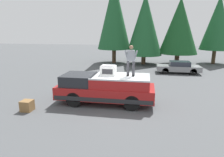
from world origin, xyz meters
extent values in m
plane|color=#4C4F51|center=(0.00, 0.00, 0.00)|extent=(90.00, 90.00, 0.00)
cube|color=maroon|center=(0.21, 0.72, 0.70)|extent=(2.00, 5.50, 0.70)
cube|color=#232326|center=(0.21, 0.72, 0.51)|extent=(2.01, 5.39, 0.24)
cube|color=black|center=(0.21, 2.23, 1.35)|extent=(1.84, 1.87, 0.60)
cube|color=maroon|center=(0.21, -0.16, 1.31)|extent=(1.92, 3.19, 0.52)
cube|color=#B7BABF|center=(0.21, -0.16, 1.61)|extent=(1.94, 3.19, 0.08)
cube|color=#232326|center=(0.21, 3.41, 0.43)|extent=(1.96, 0.16, 0.20)
cube|color=#B2B5BA|center=(0.21, -1.97, 0.43)|extent=(1.96, 0.16, 0.20)
cylinder|color=black|center=(-0.64, 2.32, 0.42)|extent=(0.30, 0.84, 0.84)
cylinder|color=black|center=(1.06, 2.32, 0.42)|extent=(0.30, 0.84, 0.84)
cylinder|color=black|center=(-0.64, -0.87, 0.42)|extent=(0.30, 0.84, 0.84)
cylinder|color=black|center=(1.06, -0.87, 0.42)|extent=(0.30, 0.84, 0.84)
cube|color=white|center=(0.28, 0.55, 1.91)|extent=(0.64, 0.84, 0.52)
cube|color=#2D2D30|center=(-0.05, 0.55, 1.91)|extent=(0.01, 0.59, 0.29)
cube|color=#99999E|center=(0.28, 0.55, 2.19)|extent=(0.58, 0.76, 0.04)
cylinder|color=#333338|center=(0.29, -0.85, 2.07)|extent=(0.15, 0.15, 0.84)
cube|color=black|center=(0.25, -0.85, 1.69)|extent=(0.26, 0.11, 0.08)
cylinder|color=#333338|center=(0.29, -0.55, 2.07)|extent=(0.15, 0.15, 0.84)
cube|color=black|center=(0.25, -0.55, 1.69)|extent=(0.26, 0.11, 0.08)
cube|color=#9399A3|center=(0.29, -0.70, 2.78)|extent=(0.24, 0.40, 0.58)
sphere|color=#A37A5B|center=(0.29, -0.70, 3.23)|extent=(0.22, 0.22, 0.22)
cylinder|color=#9399A3|center=(0.26, -0.94, 2.78)|extent=(0.09, 0.23, 0.58)
cylinder|color=#9399A3|center=(0.26, -0.45, 2.78)|extent=(0.09, 0.23, 0.58)
cube|color=gray|center=(9.50, -4.64, 0.49)|extent=(1.64, 4.10, 0.50)
cube|color=#282D38|center=(9.50, -4.74, 0.95)|extent=(1.31, 1.89, 0.42)
cylinder|color=black|center=(8.78, -3.37, 0.31)|extent=(0.20, 0.62, 0.62)
cylinder|color=black|center=(10.22, -3.37, 0.31)|extent=(0.20, 0.62, 0.62)
cylinder|color=black|center=(8.78, -5.91, 0.31)|extent=(0.20, 0.62, 0.62)
cylinder|color=black|center=(10.22, -5.91, 0.31)|extent=(0.20, 0.62, 0.62)
cube|color=olive|center=(-1.63, 4.53, 0.28)|extent=(0.56, 0.56, 0.56)
cylinder|color=#4C3826|center=(16.09, -9.79, 0.87)|extent=(0.45, 0.45, 1.73)
cone|color=#1E562D|center=(16.09, -9.79, 4.96)|extent=(3.72, 3.72, 6.45)
cylinder|color=#4C3826|center=(14.54, -5.17, 0.68)|extent=(0.54, 0.54, 1.36)
cone|color=#194C23|center=(14.54, -5.17, 4.57)|extent=(4.47, 4.47, 6.41)
cylinder|color=#4C3826|center=(14.26, -1.18, 0.57)|extent=(0.51, 0.51, 1.14)
cone|color=#1E562D|center=(14.26, -1.18, 4.71)|extent=(4.28, 4.28, 7.15)
cylinder|color=#4C3826|center=(14.66, 2.56, 0.89)|extent=(0.49, 0.49, 1.78)
cone|color=#1E562D|center=(14.66, 2.56, 5.91)|extent=(4.11, 4.11, 8.27)
camera|label=1|loc=(-10.59, -1.52, 4.15)|focal=32.20mm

